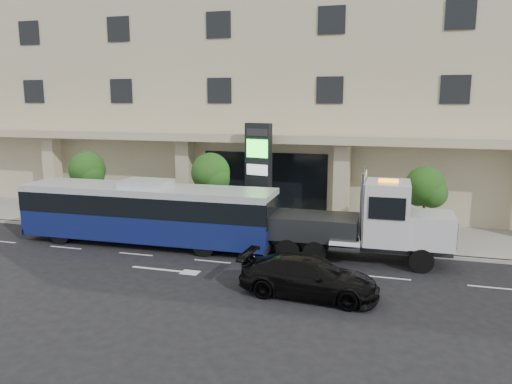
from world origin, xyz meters
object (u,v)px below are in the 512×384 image
(black_sedan, at_px, (309,276))
(signage_pylon, at_px, (258,175))
(tow_truck, at_px, (368,224))
(city_bus, at_px, (147,212))

(black_sedan, distance_m, signage_pylon, 10.31)
(tow_truck, height_order, black_sedan, tow_truck)
(tow_truck, relative_size, black_sedan, 1.75)
(city_bus, relative_size, black_sedan, 2.50)
(signage_pylon, bearing_deg, black_sedan, -50.92)
(tow_truck, bearing_deg, signage_pylon, 146.99)
(city_bus, distance_m, tow_truck, 11.17)
(tow_truck, distance_m, black_sedan, 5.34)
(black_sedan, bearing_deg, signage_pylon, 31.07)
(city_bus, height_order, black_sedan, city_bus)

